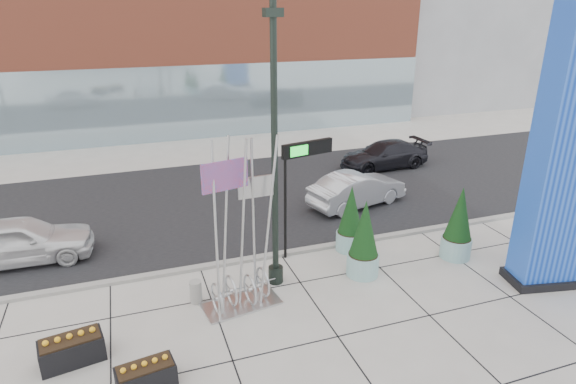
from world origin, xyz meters
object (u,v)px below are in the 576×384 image
object	(u,v)px
public_art_sculpture	(240,265)
concrete_bollard	(196,292)
overhead_street_sign	(305,160)
car_white_west	(20,241)
car_silver_mid	(357,190)
lamp_post	(275,179)

from	to	relation	value
public_art_sculpture	concrete_bollard	xyz separation A→B (m)	(-1.30, 0.59, -1.04)
overhead_street_sign	car_white_west	size ratio (longest dim) A/B	0.87
overhead_street_sign	car_silver_mid	bearing A→B (deg)	29.72
lamp_post	concrete_bollard	world-z (taller)	lamp_post
concrete_bollard	car_white_west	size ratio (longest dim) A/B	0.15
lamp_post	car_silver_mid	bearing A→B (deg)	42.44
car_white_west	concrete_bollard	bearing A→B (deg)	-128.09
public_art_sculpture	concrete_bollard	world-z (taller)	public_art_sculpture
car_silver_mid	public_art_sculpture	bearing A→B (deg)	116.06
concrete_bollard	car_white_west	bearing A→B (deg)	139.85
overhead_street_sign	car_silver_mid	xyz separation A→B (m)	(4.00, 3.62, -2.88)
concrete_bollard	car_white_west	world-z (taller)	car_white_west
lamp_post	overhead_street_sign	bearing A→B (deg)	43.27
public_art_sculpture	overhead_street_sign	xyz separation A→B (m)	(2.97, 2.38, 2.26)
lamp_post	concrete_bollard	distance (m)	4.26
overhead_street_sign	public_art_sculpture	bearing A→B (deg)	-153.66
car_white_west	car_silver_mid	bearing A→B (deg)	-84.67
lamp_post	car_white_west	xyz separation A→B (m)	(-8.18, 4.31, -2.81)
overhead_street_sign	car_white_west	distance (m)	10.54
lamp_post	overhead_street_sign	size ratio (longest dim) A/B	2.09
concrete_bollard	overhead_street_sign	size ratio (longest dim) A/B	0.17
concrete_bollard	car_silver_mid	bearing A→B (deg)	33.19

